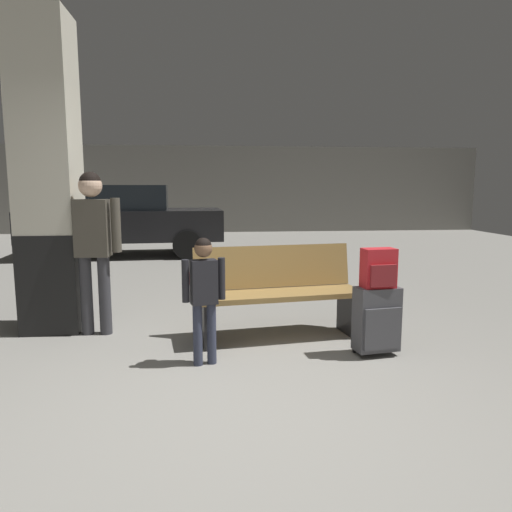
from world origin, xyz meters
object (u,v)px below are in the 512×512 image
backpack_bright (379,269)px  parked_car_far (123,218)px  bench (278,293)px  child (204,287)px  adult (93,236)px  suitcase (377,319)px  structural_pillar (48,178)px

backpack_bright → parked_car_far: bearing=116.4°
bench → child: 1.00m
bench → adult: 1.90m
adult → suitcase: bearing=-18.7°
bench → suitcase: 1.00m
structural_pillar → child: (1.54, -1.18, -0.90)m
structural_pillar → backpack_bright: size_ratio=9.21×
suitcase → backpack_bright: size_ratio=1.78×
structural_pillar → parked_car_far: 5.51m
structural_pillar → bench: bearing=-12.6°
structural_pillar → suitcase: 3.46m
bench → adult: size_ratio=1.03×
suitcase → backpack_bright: backpack_bright is taller
bench → parked_car_far: size_ratio=0.40×
bench → parked_car_far: parked_car_far is taller
structural_pillar → child: size_ratio=2.95×
suitcase → parked_car_far: bearing=116.4°
child → adult: adult is taller
structural_pillar → suitcase: structural_pillar is taller
backpack_bright → child: bearing=-177.3°
suitcase → parked_car_far: parked_car_far is taller
structural_pillar → adult: bearing=-27.3°
structural_pillar → adult: size_ratio=1.94×
backpack_bright → parked_car_far: size_ratio=0.08×
adult → child: bearing=-41.1°
structural_pillar → parked_car_far: structural_pillar is taller
structural_pillar → suitcase: bearing=-20.1°
suitcase → parked_car_far: (-3.26, 6.56, 0.48)m
backpack_bright → parked_car_far: parked_car_far is taller
suitcase → child: 1.54m
suitcase → parked_car_far: 7.35m
structural_pillar → adult: 0.76m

